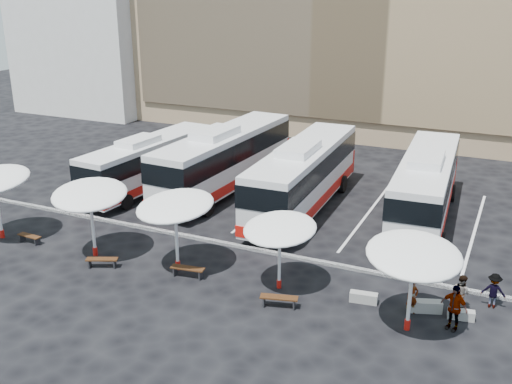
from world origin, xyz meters
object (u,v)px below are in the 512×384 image
at_px(wood_bench_2, 188,270).
at_px(conc_bench_2, 461,315).
at_px(passenger_0, 412,297).
at_px(bus_0, 149,161).
at_px(sunshade_2, 175,206).
at_px(passenger_3, 494,291).
at_px(sunshade_3, 280,229).
at_px(sunshade_4, 414,255).
at_px(passenger_1, 462,293).
at_px(wood_bench_0, 29,237).
at_px(passenger_2, 454,307).
at_px(wood_bench_1, 102,261).
at_px(bus_1, 225,158).
at_px(wood_bench_3, 279,299).
at_px(conc_bench_0, 364,298).
at_px(bus_2, 304,174).
at_px(sunshade_1, 90,195).
at_px(bus_3, 426,185).
at_px(conc_bench_1, 426,306).

height_order(wood_bench_2, conc_bench_2, wood_bench_2).
xyz_separation_m(wood_bench_2, passenger_0, (10.01, 1.04, 0.39)).
bearing_deg(conc_bench_2, bus_0, 157.86).
bearing_deg(passenger_0, conc_bench_2, -33.45).
xyz_separation_m(sunshade_2, passenger_3, (13.85, 2.50, -2.44)).
xyz_separation_m(sunshade_3, passenger_0, (5.79, 0.22, -2.09)).
height_order(sunshade_4, wood_bench_2, sunshade_4).
relative_size(passenger_0, passenger_1, 0.95).
height_order(wood_bench_0, passenger_2, passenger_2).
distance_m(bus_0, conc_bench_2, 22.32).
bearing_deg(sunshade_2, sunshade_3, 3.66).
distance_m(wood_bench_1, wood_bench_2, 4.32).
bearing_deg(sunshade_4, wood_bench_1, -177.46).
distance_m(bus_1, conc_bench_2, 19.04).
xyz_separation_m(wood_bench_0, passenger_0, (19.51, 1.16, 0.43)).
bearing_deg(wood_bench_1, sunshade_2, 21.57).
distance_m(sunshade_4, wood_bench_3, 5.98).
distance_m(wood_bench_1, conc_bench_2, 16.34).
xyz_separation_m(sunshade_4, conc_bench_0, (-2.11, 1.35, -3.00)).
relative_size(bus_2, sunshade_1, 2.82).
height_order(bus_3, conc_bench_1, bus_3).
distance_m(passenger_0, passenger_1, 2.14).
bearing_deg(sunshade_4, wood_bench_0, 179.75).
height_order(sunshade_4, conc_bench_2, sunshade_4).
bearing_deg(sunshade_3, sunshade_4, -9.94).
xyz_separation_m(conc_bench_0, passenger_2, (3.70, -0.59, 0.74)).
relative_size(sunshade_1, passenger_0, 3.15).
relative_size(bus_1, conc_bench_0, 11.71).
height_order(bus_1, passenger_1, bus_1).
bearing_deg(bus_0, wood_bench_0, -90.03).
xyz_separation_m(bus_2, sunshade_3, (2.46, -9.68, 0.68)).
height_order(wood_bench_1, passenger_2, passenger_2).
height_order(bus_0, passenger_2, bus_0).
bearing_deg(sunshade_1, conc_bench_2, 4.52).
xyz_separation_m(sunshade_1, wood_bench_0, (-4.09, -0.22, -2.89)).
bearing_deg(sunshade_4, sunshade_2, 176.31).
relative_size(sunshade_1, sunshade_2, 1.00).
xyz_separation_m(sunshade_4, passenger_3, (2.90, 3.21, -2.45)).
bearing_deg(bus_2, wood_bench_1, -119.66).
bearing_deg(sunshade_4, sunshade_3, 170.06).
bearing_deg(wood_bench_0, bus_0, 85.31).
distance_m(sunshade_3, wood_bench_3, 2.99).
height_order(conc_bench_1, passenger_2, passenger_2).
relative_size(bus_0, passenger_1, 7.24).
relative_size(sunshade_1, conc_bench_2, 4.50).
bearing_deg(sunshade_1, conc_bench_1, 4.92).
distance_m(sunshade_1, conc_bench_1, 16.28).
bearing_deg(conc_bench_0, sunshade_4, -32.54).
bearing_deg(bus_3, passenger_0, -86.20).
bearing_deg(conc_bench_0, wood_bench_3, -149.10).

